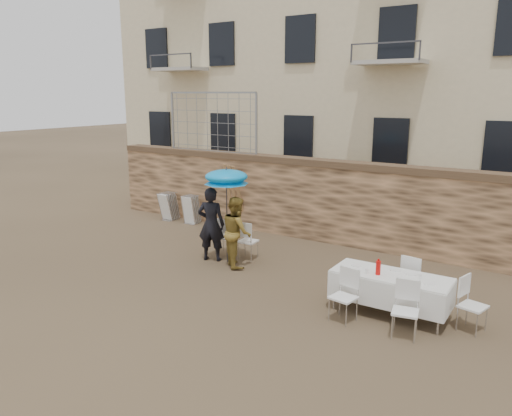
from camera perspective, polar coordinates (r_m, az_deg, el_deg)
The scene contains 17 objects.
ground at distance 10.48m, azimuth -8.52°, elevation -9.51°, with size 80.00×80.00×0.00m, color brown.
stone_wall at distance 14.12m, azimuth 4.81°, elevation 1.16°, with size 13.00×0.50×2.20m, color #8A6645.
chain_link_fence at distance 15.48m, azimuth -5.02°, elevation 9.68°, with size 3.20×0.06×1.80m, color gray, non-canonical shape.
man_suit at distance 12.06m, azimuth -5.15°, elevation -1.85°, with size 0.66×0.43×1.81m, color black.
woman_dress at distance 11.65m, azimuth -2.22°, elevation -2.72°, with size 0.81×0.63×1.66m, color #B38E36.
umbrella at distance 11.67m, azimuth -3.40°, elevation 3.29°, with size 1.05×1.05×2.14m.
couple_chair_left at distance 12.60m, azimuth -3.57°, elevation -3.18°, with size 0.48×0.48×0.96m, color white, non-canonical shape.
couple_chair_right at distance 12.21m, azimuth -0.92°, elevation -3.69°, with size 0.48×0.48×0.96m, color white, non-canonical shape.
banquet_table at distance 9.48m, azimuth 15.19°, elevation -7.57°, with size 2.10×0.85×0.78m.
soda_bottle at distance 9.34m, azimuth 13.79°, elevation -6.66°, with size 0.09×0.09×0.26m, color red.
table_chair_front_left at distance 9.10m, azimuth 9.96°, elevation -9.88°, with size 0.48×0.48×0.96m, color white, non-canonical shape.
table_chair_front_right at distance 8.77m, azimuth 16.70°, elevation -11.15°, with size 0.48×0.48×0.96m, color white, non-canonical shape.
table_chair_back at distance 10.24m, azimuth 17.58°, elevation -7.67°, with size 0.48×0.48×0.96m, color white, non-canonical shape.
table_chair_side at distance 9.38m, azimuth 23.56°, elevation -10.10°, with size 0.48×0.48×0.96m, color white, non-canonical shape.
chair_stack_left at distance 16.33m, azimuth -9.45°, elevation 0.36°, with size 0.46×0.55×0.92m, color white, non-canonical shape.
chair_stack_right at distance 15.75m, azimuth -7.02°, elevation -0.03°, with size 0.46×0.47×0.92m, color white, non-canonical shape.
wood_planks at distance 14.73m, azimuth -2.11°, elevation 1.31°, with size 0.70×0.20×2.00m, color #A37749, non-canonical shape.
Camera 1 is at (6.48, -7.20, 3.99)m, focal length 35.00 mm.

